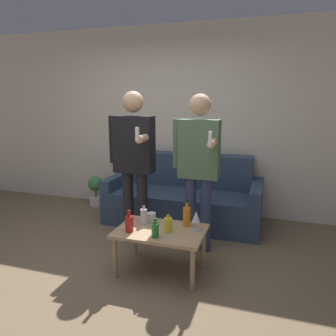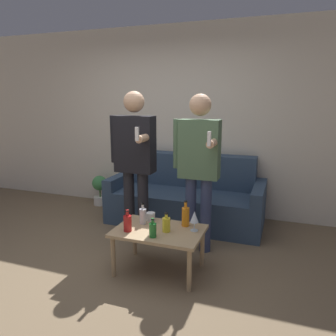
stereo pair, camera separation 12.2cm
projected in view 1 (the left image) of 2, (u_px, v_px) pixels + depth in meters
The scene contains 14 objects.
ground_plane at pixel (104, 274), 3.20m from camera, with size 16.00×16.00×0.00m, color #756047.
wall_back at pixel (168, 121), 4.86m from camera, with size 8.00×0.06×2.70m.
couch at pixel (184, 198), 4.53m from camera, with size 2.07×0.90×0.91m.
coffee_table at pixel (161, 235), 3.17m from camera, with size 0.85×0.58×0.44m.
bottle_orange at pixel (129, 223), 3.10m from camera, with size 0.08×0.08×0.21m.
bottle_green at pixel (155, 230), 2.98m from camera, with size 0.07×0.07×0.18m.
bottle_dark at pixel (187, 216), 3.24m from camera, with size 0.08×0.08×0.26m.
bottle_yellow at pixel (168, 224), 3.10m from camera, with size 0.08×0.08×0.19m.
bottle_red at pixel (144, 216), 3.29m from camera, with size 0.07×0.07×0.21m.
wine_glass_near at pixel (196, 217), 3.12m from camera, with size 0.08×0.08×0.19m.
cup_on_table at pixel (151, 217), 3.39m from camera, with size 0.09×0.09×0.08m.
person_standing_left at pixel (134, 156), 3.71m from camera, with size 0.53×0.45×1.76m.
person_standing_right at pixel (198, 161), 3.51m from camera, with size 0.51×0.44×1.73m.
potted_plant at pixel (96, 189), 5.18m from camera, with size 0.24×0.24×0.47m.
Camera 1 is at (1.49, -2.58, 1.68)m, focal length 35.00 mm.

